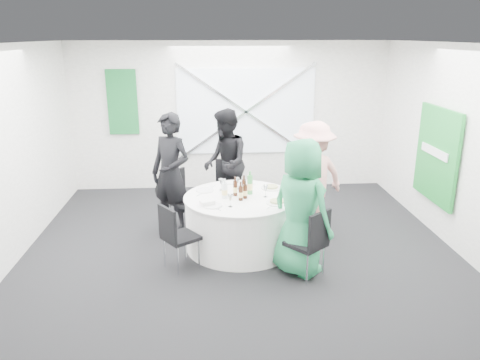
{
  "coord_description": "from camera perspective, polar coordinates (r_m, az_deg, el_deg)",
  "views": [
    {
      "loc": [
        -0.42,
        -5.88,
        2.9
      ],
      "look_at": [
        0.0,
        0.2,
        1.0
      ],
      "focal_mm": 35.0,
      "sensor_mm": 36.0,
      "label": 1
    }
  ],
  "objects": [
    {
      "name": "floor",
      "position": [
        6.57,
        0.12,
        -8.88
      ],
      "size": [
        6.0,
        6.0,
        0.0
      ],
      "primitive_type": "plane",
      "color": "black",
      "rests_on": "ground"
    },
    {
      "name": "ceiling",
      "position": [
        5.9,
        0.14,
        16.34
      ],
      "size": [
        6.0,
        6.0,
        0.0
      ],
      "primitive_type": "plane",
      "rotation": [
        3.14,
        0.0,
        0.0
      ],
      "color": "white",
      "rests_on": "wall_back"
    },
    {
      "name": "wall_back",
      "position": [
        9.02,
        -1.23,
        7.74
      ],
      "size": [
        6.0,
        0.0,
        6.0
      ],
      "primitive_type": "plane",
      "rotation": [
        1.57,
        0.0,
        0.0
      ],
      "color": "silver",
      "rests_on": "floor"
    },
    {
      "name": "wall_front",
      "position": [
        3.28,
        3.89,
        -10.01
      ],
      "size": [
        6.0,
        0.0,
        6.0
      ],
      "primitive_type": "plane",
      "rotation": [
        -1.57,
        0.0,
        0.0
      ],
      "color": "silver",
      "rests_on": "floor"
    },
    {
      "name": "wall_left",
      "position": [
        6.6,
        -26.87,
        2.27
      ],
      "size": [
        0.0,
        6.0,
        6.0
      ],
      "primitive_type": "plane",
      "rotation": [
        1.57,
        0.0,
        1.57
      ],
      "color": "silver",
      "rests_on": "floor"
    },
    {
      "name": "wall_right",
      "position": [
        6.97,
        25.61,
        3.16
      ],
      "size": [
        0.0,
        6.0,
        6.0
      ],
      "primitive_type": "plane",
      "rotation": [
        1.57,
        0.0,
        -1.57
      ],
      "color": "silver",
      "rests_on": "floor"
    },
    {
      "name": "window_panel",
      "position": [
        8.98,
        0.71,
        8.35
      ],
      "size": [
        2.6,
        0.03,
        1.6
      ],
      "primitive_type": "cube",
      "color": "silver",
      "rests_on": "wall_back"
    },
    {
      "name": "window_brace_a",
      "position": [
        8.94,
        0.73,
        8.31
      ],
      "size": [
        2.63,
        0.05,
        1.84
      ],
      "primitive_type": "cube",
      "rotation": [
        0.0,
        0.97,
        0.0
      ],
      "color": "silver",
      "rests_on": "window_panel"
    },
    {
      "name": "window_brace_b",
      "position": [
        8.94,
        0.73,
        8.31
      ],
      "size": [
        2.63,
        0.05,
        1.84
      ],
      "primitive_type": "cube",
      "rotation": [
        0.0,
        -0.97,
        0.0
      ],
      "color": "silver",
      "rests_on": "window_panel"
    },
    {
      "name": "green_banner",
      "position": [
        9.05,
        -14.14,
        9.19
      ],
      "size": [
        0.55,
        0.04,
        1.2
      ],
      "primitive_type": "cube",
      "color": "#156A30",
      "rests_on": "wall_back"
    },
    {
      "name": "green_sign",
      "position": [
        7.5,
        22.84,
        2.83
      ],
      "size": [
        0.05,
        1.2,
        1.4
      ],
      "primitive_type": "cube",
      "color": "#18872E",
      "rests_on": "wall_right"
    },
    {
      "name": "banquet_table",
      "position": [
        6.6,
        0.0,
        -5.14
      ],
      "size": [
        1.56,
        1.56,
        0.76
      ],
      "color": "white",
      "rests_on": "floor"
    },
    {
      "name": "chair_back",
      "position": [
        7.71,
        -1.36,
        -0.41
      ],
      "size": [
        0.46,
        0.47,
        0.94
      ],
      "rotation": [
        0.0,
        0.0,
        0.08
      ],
      "color": "black",
      "rests_on": "floor"
    },
    {
      "name": "chair_back_left",
      "position": [
        7.26,
        -7.2,
        -1.81
      ],
      "size": [
        0.59,
        0.59,
        0.92
      ],
      "rotation": [
        0.0,
        0.0,
        0.84
      ],
      "color": "black",
      "rests_on": "floor"
    },
    {
      "name": "chair_back_right",
      "position": [
        7.26,
        6.97,
        -1.42
      ],
      "size": [
        0.63,
        0.63,
        0.99
      ],
      "rotation": [
        0.0,
        0.0,
        -0.95
      ],
      "color": "black",
      "rests_on": "floor"
    },
    {
      "name": "chair_front_right",
      "position": [
        5.77,
        8.69,
        -7.13
      ],
      "size": [
        0.58,
        0.58,
        0.91
      ],
      "rotation": [
        0.0,
        0.0,
        3.84
      ],
      "color": "black",
      "rests_on": "floor"
    },
    {
      "name": "chair_front_left",
      "position": [
        5.98,
        -7.88,
        -6.4
      ],
      "size": [
        0.56,
        0.56,
        0.88
      ],
      "rotation": [
        0.0,
        0.0,
        2.19
      ],
      "color": "black",
      "rests_on": "floor"
    },
    {
      "name": "person_man_back_left",
      "position": [
        7.06,
        -8.42,
        0.78
      ],
      "size": [
        0.8,
        0.73,
        1.83
      ],
      "primitive_type": "imported",
      "rotation": [
        0.0,
        0.0,
        -0.59
      ],
      "color": "black",
      "rests_on": "floor"
    },
    {
      "name": "person_man_back",
      "position": [
        7.64,
        -1.79,
        2.04
      ],
      "size": [
        0.57,
        0.91,
        1.78
      ],
      "primitive_type": "imported",
      "rotation": [
        0.0,
        0.0,
        -1.45
      ],
      "color": "black",
      "rests_on": "floor"
    },
    {
      "name": "person_woman_pink",
      "position": [
        7.1,
        8.87,
        0.31
      ],
      "size": [
        1.21,
        0.93,
        1.7
      ],
      "primitive_type": "imported",
      "rotation": [
        0.0,
        0.0,
        -2.7
      ],
      "color": "#F8A7A0",
      "rests_on": "floor"
    },
    {
      "name": "person_woman_green",
      "position": [
        5.79,
        7.4,
        -3.4
      ],
      "size": [
        0.98,
        1.0,
        1.74
      ],
      "primitive_type": "imported",
      "rotation": [
        0.0,
        0.0,
        2.3
      ],
      "color": "#268D56",
      "rests_on": "floor"
    },
    {
      "name": "plate_back",
      "position": [
        6.97,
        0.28,
        -0.49
      ],
      "size": [
        0.29,
        0.29,
        0.01
      ],
      "color": "silver",
      "rests_on": "banquet_table"
    },
    {
      "name": "plate_back_left",
      "position": [
        6.71,
        -4.32,
        -1.26
      ],
      "size": [
        0.25,
        0.25,
        0.01
      ],
      "color": "silver",
      "rests_on": "banquet_table"
    },
    {
      "name": "plate_back_right",
      "position": [
        6.81,
        3.84,
        -0.9
      ],
      "size": [
        0.3,
        0.3,
        0.04
      ],
      "color": "silver",
      "rests_on": "banquet_table"
    },
    {
      "name": "plate_front_right",
      "position": [
        6.23,
        4.53,
        -2.69
      ],
      "size": [
        0.29,
        0.29,
        0.04
      ],
      "color": "silver",
      "rests_on": "banquet_table"
    },
    {
      "name": "plate_front_left",
      "position": [
        6.12,
        -3.4,
        -3.13
      ],
      "size": [
        0.25,
        0.25,
        0.01
      ],
      "color": "silver",
      "rests_on": "banquet_table"
    },
    {
      "name": "napkin",
      "position": [
        6.14,
        -4.0,
        -2.74
      ],
      "size": [
        0.21,
        0.18,
        0.05
      ],
      "primitive_type": "cube",
      "rotation": [
        0.0,
        0.0,
        0.37
      ],
      "color": "white",
      "rests_on": "plate_front_left"
    },
    {
      "name": "beer_bottle_a",
      "position": [
        6.47,
        -0.59,
        -1.03
      ],
      "size": [
        0.06,
        0.06,
        0.27
      ],
      "color": "#38180A",
      "rests_on": "banquet_table"
    },
    {
      "name": "beer_bottle_b",
      "position": [
        6.6,
        0.48,
        -0.74
      ],
      "size": [
        0.06,
        0.06,
        0.25
      ],
      "color": "#38180A",
      "rests_on": "banquet_table"
    },
    {
      "name": "beer_bottle_c",
      "position": [
        6.36,
        0.63,
        -1.43
      ],
      "size": [
        0.06,
        0.06,
        0.25
      ],
      "color": "#38180A",
      "rests_on": "banquet_table"
    },
    {
      "name": "beer_bottle_d",
      "position": [
        6.29,
        0.08,
        -1.63
      ],
      "size": [
        0.06,
        0.06,
        0.26
      ],
      "color": "#38180A",
      "rests_on": "banquet_table"
    },
    {
      "name": "green_water_bottle",
      "position": [
        6.53,
        1.22,
        -0.6
      ],
      "size": [
        0.08,
        0.08,
        0.33
      ],
      "color": "green",
      "rests_on": "banquet_table"
    },
    {
      "name": "clear_water_bottle",
      "position": [
        6.37,
        -1.9,
        -1.32
      ],
      "size": [
        0.08,
        0.08,
        0.27
      ],
      "color": "silver",
      "rests_on": "banquet_table"
    },
    {
      "name": "wine_glass_a",
      "position": [
        6.69,
        -2.31,
        -0.23
      ],
      "size": [
        0.07,
        0.07,
        0.17
      ],
      "color": "white",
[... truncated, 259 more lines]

